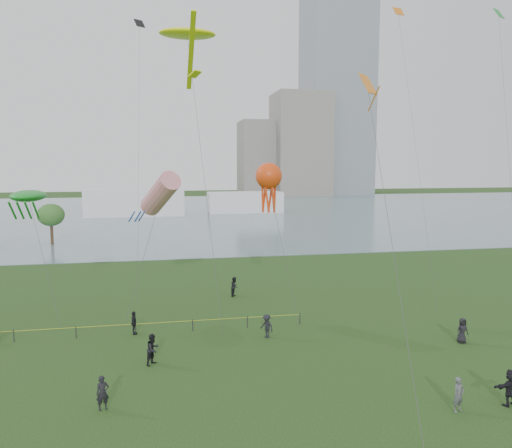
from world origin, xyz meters
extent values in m
plane|color=#183310|center=(0.00, 0.00, 0.00)|extent=(400.00, 400.00, 0.00)
cube|color=slate|center=(0.00, 100.00, 0.02)|extent=(400.00, 120.00, 0.08)
cube|color=slate|center=(62.00, 168.00, 60.00)|extent=(24.00, 24.00, 120.00)
cube|color=gray|center=(46.00, 162.00, 19.00)|extent=(20.00, 20.00, 38.00)
cube|color=slate|center=(32.00, 168.00, 14.00)|extent=(16.00, 18.00, 28.00)
cube|color=white|center=(-12.00, 95.00, 3.00)|extent=(22.00, 8.00, 6.00)
cube|color=white|center=(14.00, 98.00, 2.50)|extent=(18.00, 7.00, 5.00)
cylinder|color=#3C2B1B|center=(-22.15, 55.23, 1.37)|extent=(0.44, 0.44, 2.73)
ellipsoid|color=#3A6C2A|center=(-22.15, 55.23, 4.43)|extent=(3.89, 3.89, 3.28)
cylinder|color=black|center=(-16.11, 12.83, 0.42)|extent=(0.07, 0.07, 0.85)
cylinder|color=black|center=(-12.11, 12.83, 0.42)|extent=(0.07, 0.07, 0.85)
cylinder|color=black|center=(-8.11, 12.83, 0.42)|extent=(0.07, 0.07, 0.85)
cylinder|color=black|center=(-4.11, 12.83, 0.42)|extent=(0.07, 0.07, 0.85)
cylinder|color=black|center=(-0.11, 12.83, 0.42)|extent=(0.07, 0.07, 0.85)
cylinder|color=black|center=(3.89, 12.83, 0.42)|extent=(0.07, 0.07, 0.85)
cylinder|color=#CED719|center=(-8.11, 12.83, 0.75)|extent=(24.00, 0.03, 0.03)
imported|color=#4E5155|center=(7.83, -1.39, 0.86)|extent=(0.72, 0.58, 1.71)
imported|color=black|center=(-6.81, 7.22, 0.93)|extent=(1.12, 1.15, 1.87)
imported|color=black|center=(0.84, 10.45, 0.82)|extent=(1.12, 1.22, 1.65)
imported|color=black|center=(-8.21, 12.87, 0.83)|extent=(0.46, 0.99, 1.65)
imported|color=black|center=(13.53, 7.03, 0.85)|extent=(0.86, 0.59, 1.70)
imported|color=black|center=(10.70, -1.34, 0.93)|extent=(1.78, 0.81, 1.86)
imported|color=black|center=(-9.15, 2.01, 0.86)|extent=(0.72, 0.57, 1.71)
imported|color=black|center=(0.24, 21.64, 0.88)|extent=(0.97, 1.06, 1.76)
cylinder|color=#3F3F42|center=(-2.92, 15.58, 11.16)|extent=(1.68, 8.42, 22.33)
ellipsoid|color=#F2FF0D|center=(-3.75, 19.78, 22.32)|extent=(4.57, 2.85, 0.71)
cube|color=#F2FF0D|center=(-3.75, 15.58, 19.92)|extent=(0.36, 6.98, 4.09)
cube|color=#F2FF0D|center=(-3.75, 11.78, 17.82)|extent=(0.95, 0.95, 0.42)
cylinder|color=#3F3F42|center=(-7.60, 16.19, 4.81)|extent=(2.83, 2.36, 9.63)
cylinder|color=red|center=(-6.20, 17.35, 9.62)|extent=(3.48, 4.97, 3.67)
cylinder|color=#1939B2|center=(-7.60, 16.15, 8.02)|extent=(0.60, 1.13, 0.88)
cylinder|color=#1939B2|center=(-7.88, 16.53, 8.02)|extent=(0.60, 1.13, 0.88)
cylinder|color=#1939B2|center=(-8.32, 16.38, 8.02)|extent=(0.60, 1.13, 0.88)
cylinder|color=#1939B2|center=(-8.32, 15.91, 8.02)|extent=(0.60, 1.13, 0.88)
cylinder|color=#1939B2|center=(-7.88, 15.77, 8.02)|extent=(0.60, 1.13, 0.88)
cylinder|color=#3F3F42|center=(-14.92, 17.29, 4.73)|extent=(2.86, 4.60, 9.46)
ellipsoid|color=#188823|center=(-16.34, 19.57, 9.45)|extent=(2.58, 4.65, 0.90)
cylinder|color=#188823|center=(-17.14, 17.97, 8.45)|extent=(0.16, 1.79, 1.54)
cylinder|color=#188823|center=(-16.59, 17.97, 8.45)|extent=(0.16, 1.79, 1.54)
cylinder|color=#188823|center=(-16.04, 17.97, 8.45)|extent=(0.16, 1.79, 1.54)
cylinder|color=#188823|center=(-15.49, 17.97, 8.45)|extent=(0.16, 1.79, 1.54)
cylinder|color=#3F3F42|center=(2.93, 14.30, 5.49)|extent=(1.28, 4.88, 11.00)
sphere|color=#E94111|center=(2.31, 16.72, 10.99)|extent=(2.11, 2.11, 2.11)
cylinder|color=#E94111|center=(2.81, 16.72, 9.39)|extent=(0.18, 0.54, 2.60)
cylinder|color=#E94111|center=(2.56, 17.16, 9.39)|extent=(0.49, 0.36, 2.61)
cylinder|color=#E94111|center=(2.06, 17.16, 9.39)|extent=(0.49, 0.36, 2.61)
cylinder|color=#E94111|center=(1.81, 16.72, 9.39)|extent=(0.18, 0.54, 2.60)
cylinder|color=#E94111|center=(2.06, 16.29, 9.39)|extent=(0.49, 0.36, 2.61)
cylinder|color=#E94111|center=(2.56, 16.29, 9.39)|extent=(0.49, 0.36, 2.61)
cylinder|color=#3F3F42|center=(5.44, 1.49, 8.41)|extent=(2.25, 12.08, 16.84)
cube|color=orange|center=(6.55, 7.51, 16.82)|extent=(1.53, 1.53, 1.25)
cylinder|color=orange|center=(6.55, 6.61, 15.82)|extent=(0.08, 1.58, 1.35)
cube|color=orange|center=(14.90, 20.80, 25.36)|extent=(0.93, 0.60, 0.76)
cube|color=black|center=(-7.73, 26.80, 24.78)|extent=(1.05, 0.96, 0.76)
cube|color=#198C2D|center=(19.60, 13.50, 23.38)|extent=(0.97, 0.68, 0.76)
camera|label=1|loc=(-6.12, -22.11, 11.99)|focal=35.00mm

